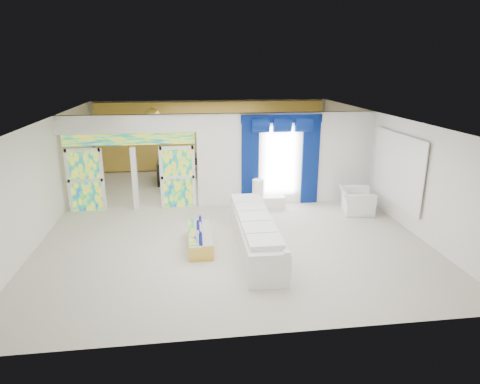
{
  "coord_description": "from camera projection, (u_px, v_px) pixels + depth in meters",
  "views": [
    {
      "loc": [
        -1.12,
        -12.01,
        4.45
      ],
      "look_at": [
        0.3,
        -1.2,
        1.1
      ],
      "focal_mm": 31.09,
      "sensor_mm": 36.0,
      "label": 1
    }
  ],
  "objects": [
    {
      "name": "stained_panel_right",
      "position": [
        178.0,
        177.0,
        13.3
      ],
      "size": [
        0.95,
        0.04,
        2.0
      ],
      "primitive_type": "cube",
      "color": "#994C3F",
      "rests_on": "ground"
    },
    {
      "name": "wall_mirror",
      "position": [
        398.0,
        169.0,
        12.04
      ],
      "size": [
        0.04,
        2.7,
        1.9
      ],
      "primitive_type": "cube",
      "color": "white",
      "rests_on": "ground"
    },
    {
      "name": "armchair",
      "position": [
        356.0,
        201.0,
        13.0
      ],
      "size": [
        1.2,
        1.31,
        0.73
      ],
      "primitive_type": "imported",
      "rotation": [
        0.0,
        0.0,
        1.36
      ],
      "color": "white",
      "rests_on": "ground"
    },
    {
      "name": "coffee_table",
      "position": [
        200.0,
        239.0,
        10.56
      ],
      "size": [
        0.61,
        1.77,
        0.39
      ],
      "primitive_type": "cube",
      "rotation": [
        0.0,
        0.0,
        -0.01
      ],
      "color": "gold",
      "rests_on": "ground"
    },
    {
      "name": "blue_drape_right",
      "position": [
        310.0,
        162.0,
        13.6
      ],
      "size": [
        0.55,
        0.1,
        2.8
      ],
      "primitive_type": "cube",
      "color": "#031447",
      "rests_on": "ground"
    },
    {
      "name": "console_table",
      "position": [
        267.0,
        202.0,
        13.42
      ],
      "size": [
        1.14,
        0.38,
        0.38
      ],
      "primitive_type": "cube",
      "rotation": [
        0.0,
        0.0,
        -0.02
      ],
      "color": "white",
      "rests_on": "ground"
    },
    {
      "name": "decanters",
      "position": [
        199.0,
        229.0,
        10.44
      ],
      "size": [
        0.19,
        1.22,
        0.27
      ],
      "color": "white",
      "rests_on": "coffee_table"
    },
    {
      "name": "dividing_wall",
      "position": [
        287.0,
        159.0,
        13.6
      ],
      "size": [
        5.7,
        0.18,
        3.0
      ],
      "primitive_type": "cube",
      "color": "white",
      "rests_on": "ground"
    },
    {
      "name": "gold_curtains",
      "position": [
        212.0,
        136.0,
        17.98
      ],
      "size": [
        9.7,
        0.12,
        2.9
      ],
      "primitive_type": "cube",
      "color": "#B1842A",
      "rests_on": "ground"
    },
    {
      "name": "tv_console",
      "position": [
        85.0,
        184.0,
        14.76
      ],
      "size": [
        0.58,
        0.53,
        0.78
      ],
      "primitive_type": "cube",
      "rotation": [
        0.0,
        0.0,
        0.08
      ],
      "color": "tan",
      "rests_on": "ground"
    },
    {
      "name": "chandelier",
      "position": [
        152.0,
        117.0,
        14.98
      ],
      "size": [
        0.6,
        0.6,
        0.6
      ],
      "primitive_type": "sphere",
      "color": "gold",
      "rests_on": "ceiling"
    },
    {
      "name": "blue_drape_left",
      "position": [
        250.0,
        164.0,
        13.35
      ],
      "size": [
        0.55,
        0.1,
        2.8
      ],
      "primitive_type": "cube",
      "color": "#031447",
      "rests_on": "ground"
    },
    {
      "name": "white_sofa",
      "position": [
        255.0,
        234.0,
        10.39
      ],
      "size": [
        0.92,
        4.05,
        0.77
      ],
      "primitive_type": "cube",
      "rotation": [
        0.0,
        0.0,
        -0.01
      ],
      "color": "white",
      "rests_on": "ground"
    },
    {
      "name": "window_pane",
      "position": [
        280.0,
        161.0,
        13.49
      ],
      "size": [
        1.0,
        0.02,
        2.3
      ],
      "primitive_type": "cube",
      "color": "white",
      "rests_on": "dividing_wall"
    },
    {
      "name": "floor",
      "position": [
        225.0,
        215.0,
        12.83
      ],
      "size": [
        12.0,
        12.0,
        0.0
      ],
      "primitive_type": "plane",
      "color": "#B7AF9E",
      "rests_on": "ground"
    },
    {
      "name": "blue_pelmet",
      "position": [
        282.0,
        119.0,
        13.06
      ],
      "size": [
        2.6,
        0.12,
        0.25
      ],
      "primitive_type": "cube",
      "color": "#031447",
      "rests_on": "dividing_wall"
    },
    {
      "name": "table_lamp",
      "position": [
        258.0,
        188.0,
        13.24
      ],
      "size": [
        0.36,
        0.36,
        0.58
      ],
      "primitive_type": "cylinder",
      "color": "white",
      "rests_on": "console_table"
    },
    {
      "name": "stained_transom",
      "position": [
        129.0,
        139.0,
        12.76
      ],
      "size": [
        4.0,
        0.05,
        0.35
      ],
      "primitive_type": "cube",
      "color": "#994C3F",
      "rests_on": "dividing_header"
    },
    {
      "name": "grand_piano",
      "position": [
        175.0,
        170.0,
        16.54
      ],
      "size": [
        1.36,
        1.77,
        0.89
      ],
      "primitive_type": "cube",
      "rotation": [
        0.0,
        0.0,
        0.01
      ],
      "color": "black",
      "rests_on": "ground"
    },
    {
      "name": "stained_panel_left",
      "position": [
        86.0,
        180.0,
        12.95
      ],
      "size": [
        0.95,
        0.04,
        2.0
      ],
      "primitive_type": "cube",
      "color": "#994C3F",
      "rests_on": "ground"
    },
    {
      "name": "dividing_header",
      "position": [
        128.0,
        124.0,
        12.62
      ],
      "size": [
        4.3,
        0.18,
        0.55
      ],
      "primitive_type": "cube",
      "color": "white",
      "rests_on": "dividing_wall"
    },
    {
      "name": "piano_bench",
      "position": [
        175.0,
        188.0,
        15.11
      ],
      "size": [
        0.86,
        0.34,
        0.29
      ],
      "primitive_type": "cube",
      "rotation": [
        0.0,
        0.0,
        0.01
      ],
      "color": "black",
      "rests_on": "ground"
    }
  ]
}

